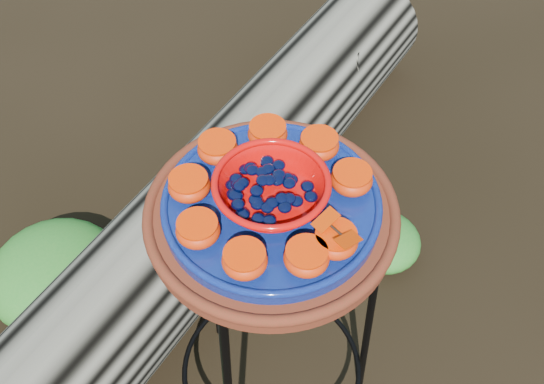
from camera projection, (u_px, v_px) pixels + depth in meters
plant_stand at (272, 325)px, 1.40m from camera, size 0.44×0.44×0.70m
terracotta_saucer at (271, 216)px, 1.11m from camera, size 0.41×0.41×0.03m
cobalt_plate at (271, 206)px, 1.09m from camera, size 0.35×0.35×0.02m
red_bowl at (271, 191)px, 1.06m from camera, size 0.18×0.18×0.05m
glass_gems at (271, 176)px, 1.04m from camera, size 0.14×0.14×0.02m
orange_half_0 at (336, 241)px, 1.01m from camera, size 0.07×0.07×0.04m
orange_half_1 at (352, 180)px, 1.09m from camera, size 0.07×0.07×0.04m
orange_half_2 at (319, 145)px, 1.14m from camera, size 0.07×0.07×0.04m
orange_half_3 at (268, 134)px, 1.15m from camera, size 0.07×0.07×0.04m
orange_half_4 at (218, 149)px, 1.13m from camera, size 0.07×0.07×0.04m
orange_half_5 at (189, 186)px, 1.08m from camera, size 0.07×0.07×0.04m
orange_half_6 at (198, 230)px, 1.02m from camera, size 0.07×0.07×0.04m
orange_half_7 at (245, 260)px, 0.99m from camera, size 0.07×0.07×0.04m
orange_half_8 at (306, 258)px, 0.99m from camera, size 0.07×0.07×0.04m
butterfly at (337, 230)px, 0.99m from camera, size 0.09×0.06×0.02m
driftwood_log at (236, 176)px, 1.90m from camera, size 1.77×1.00×0.32m
foliage_right at (383, 241)px, 1.90m from camera, size 0.21×0.21×0.11m
foliage_back at (55, 273)px, 1.79m from camera, size 0.35×0.35×0.18m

